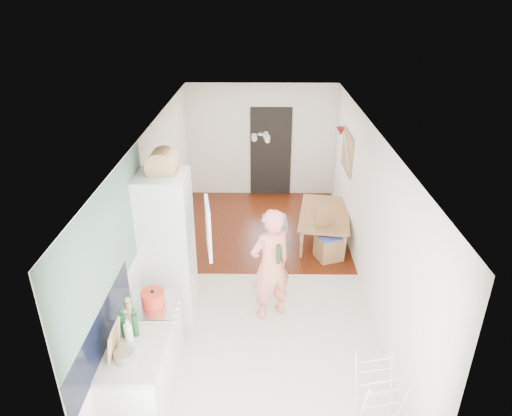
{
  "coord_description": "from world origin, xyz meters",
  "views": [
    {
      "loc": [
        0.01,
        -6.11,
        4.27
      ],
      "look_at": [
        -0.08,
        0.2,
        1.22
      ],
      "focal_mm": 32.0,
      "sensor_mm": 36.0,
      "label": 1
    }
  ],
  "objects_px": {
    "dining_chair": "(329,235)",
    "drying_rack": "(377,397)",
    "dining_table": "(325,228)",
    "stool": "(273,237)",
    "person": "(271,255)"
  },
  "relations": [
    {
      "from": "person",
      "to": "stool",
      "type": "relative_size",
      "value": 5.35
    },
    {
      "from": "person",
      "to": "stool",
      "type": "xyz_separation_m",
      "value": [
        0.08,
        1.95,
        -0.81
      ]
    },
    {
      "from": "dining_chair",
      "to": "stool",
      "type": "xyz_separation_m",
      "value": [
        -0.95,
        0.43,
        -0.27
      ]
    },
    {
      "from": "person",
      "to": "dining_chair",
      "type": "distance_m",
      "value": 1.91
    },
    {
      "from": "drying_rack",
      "to": "dining_table",
      "type": "bearing_deg",
      "value": 78.84
    },
    {
      "from": "dining_table",
      "to": "stool",
      "type": "bearing_deg",
      "value": 112.29
    },
    {
      "from": "dining_table",
      "to": "drying_rack",
      "type": "relative_size",
      "value": 1.73
    },
    {
      "from": "dining_chair",
      "to": "drying_rack",
      "type": "distance_m",
      "value": 3.34
    },
    {
      "from": "dining_table",
      "to": "drying_rack",
      "type": "height_order",
      "value": "drying_rack"
    },
    {
      "from": "dining_table",
      "to": "stool",
      "type": "height_order",
      "value": "dining_table"
    },
    {
      "from": "dining_chair",
      "to": "stool",
      "type": "distance_m",
      "value": 1.08
    },
    {
      "from": "dining_chair",
      "to": "stool",
      "type": "relative_size",
      "value": 2.48
    },
    {
      "from": "person",
      "to": "drying_rack",
      "type": "bearing_deg",
      "value": 91.73
    },
    {
      "from": "person",
      "to": "stool",
      "type": "bearing_deg",
      "value": -121.98
    },
    {
      "from": "person",
      "to": "dining_chair",
      "type": "bearing_deg",
      "value": -153.68
    }
  ]
}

